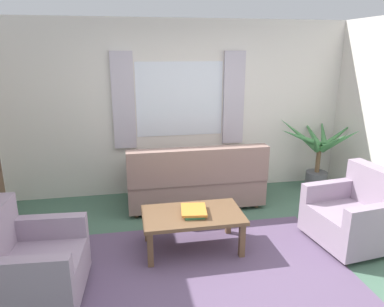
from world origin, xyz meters
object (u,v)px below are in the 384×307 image
at_px(armchair_right, 356,215).
at_px(potted_plant, 318,155).
at_px(couch, 195,181).
at_px(coffee_table, 193,218).
at_px(armchair_left, 27,265).
at_px(book_stack_on_table, 193,211).

relative_size(armchair_right, potted_plant, 0.72).
xyz_separation_m(couch, coffee_table, (-0.25, -1.15, 0.01)).
xyz_separation_m(armchair_left, armchair_right, (3.44, 0.35, 0.00)).
distance_m(couch, book_stack_on_table, 1.19).
bearing_deg(armchair_left, book_stack_on_table, -67.04).
distance_m(coffee_table, book_stack_on_table, 0.09).
height_order(couch, armchair_left, couch).
relative_size(coffee_table, potted_plant, 0.85).
height_order(armchair_right, coffee_table, armchair_right).
bearing_deg(armchair_right, book_stack_on_table, -103.40).
distance_m(armchair_left, book_stack_on_table, 1.69).
bearing_deg(potted_plant, coffee_table, -148.94).
bearing_deg(couch, armchair_left, 43.00).
relative_size(armchair_left, armchair_right, 0.95).
distance_m(armchair_right, potted_plant, 1.63).
bearing_deg(coffee_table, potted_plant, 31.06).
bearing_deg(armchair_right, potted_plant, 158.76).
bearing_deg(potted_plant, book_stack_on_table, -148.72).
bearing_deg(coffee_table, armchair_left, -160.45).
bearing_deg(book_stack_on_table, coffee_table, 143.96).
height_order(armchair_left, armchair_right, same).
relative_size(armchair_left, coffee_table, 0.81).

